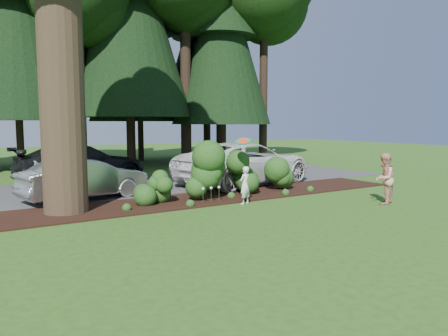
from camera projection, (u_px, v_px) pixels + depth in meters
The scene contains 12 objects.
ground at pixel (264, 216), 12.28m from camera, with size 80.00×80.00×0.00m, color #265016.
mulch_bed at pixel (206, 198), 15.00m from camera, with size 16.00×2.50×0.05m, color black.
driveway at pixel (155, 184), 18.55m from camera, with size 22.00×6.00×0.03m, color #38383A.
shrub_row at pixel (226, 175), 15.24m from camera, with size 6.53×1.60×1.61m.
lily_cluster at pixel (211, 189), 14.08m from camera, with size 0.69×0.09×0.57m.
tree_wall at pixel (94, 2), 25.12m from camera, with size 25.66×12.15×17.09m.
car_silver_wagon at pixel (85, 179), 14.75m from camera, with size 1.48×4.25×1.40m, color #B6B6BB.
car_white_suv at pixel (245, 163), 18.42m from camera, with size 2.93×6.35×1.77m, color silver.
car_dark_suv at pixel (82, 163), 19.07m from camera, with size 2.28×5.61×1.63m, color black.
child at pixel (245, 185), 14.05m from camera, with size 0.45×0.29×1.22m, color white.
adult at pixel (384, 179), 14.05m from camera, with size 0.80×0.62×1.64m, color #D5441C.
frisbee at pixel (243, 141), 14.33m from camera, with size 0.56×0.53×0.30m.
Camera 1 is at (-7.48, -9.54, 2.65)m, focal length 35.00 mm.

